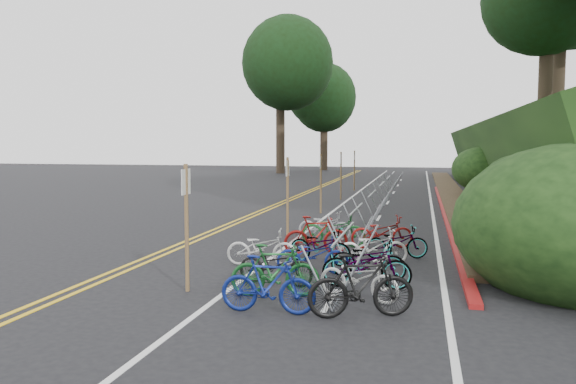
# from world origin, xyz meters

# --- Properties ---
(ground) EXTENTS (120.00, 120.00, 0.00)m
(ground) POSITION_xyz_m (0.00, 0.00, 0.00)
(ground) COLOR black
(ground) RESTS_ON ground
(road_markings) EXTENTS (7.47, 80.00, 0.01)m
(road_markings) POSITION_xyz_m (0.63, 10.10, 0.00)
(road_markings) COLOR gold
(road_markings) RESTS_ON ground
(red_curb) EXTENTS (0.25, 28.00, 0.10)m
(red_curb) POSITION_xyz_m (5.70, 12.00, 0.05)
(red_curb) COLOR maroon
(red_curb) RESTS_ON ground
(bike_rack_front) EXTENTS (1.15, 3.01, 1.18)m
(bike_rack_front) POSITION_xyz_m (3.25, -1.31, 0.87)
(bike_rack_front) COLOR #91959D
(bike_rack_front) RESTS_ON ground
(bike_racks_rest) EXTENTS (1.14, 23.00, 1.17)m
(bike_racks_rest) POSITION_xyz_m (3.00, 13.00, 0.85)
(bike_racks_rest) COLOR #91959D
(bike_racks_rest) RESTS_ON ground
(signpost_near) EXTENTS (0.08, 0.40, 2.53)m
(signpost_near) POSITION_xyz_m (0.23, -2.00, 1.45)
(signpost_near) COLOR brown
(signpost_near) RESTS_ON ground
(signposts_rest) EXTENTS (0.08, 18.40, 2.50)m
(signposts_rest) POSITION_xyz_m (0.60, 14.00, 1.43)
(signposts_rest) COLOR brown
(signposts_rest) RESTS_ON ground
(bike_front) EXTENTS (0.86, 1.75, 0.88)m
(bike_front) POSITION_xyz_m (1.00, 0.64, 0.44)
(bike_front) COLOR beige
(bike_front) RESTS_ON ground
(bike_valet) EXTENTS (3.17, 9.37, 1.10)m
(bike_valet) POSITION_xyz_m (2.89, 0.49, 0.47)
(bike_valet) COLOR navy
(bike_valet) RESTS_ON ground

